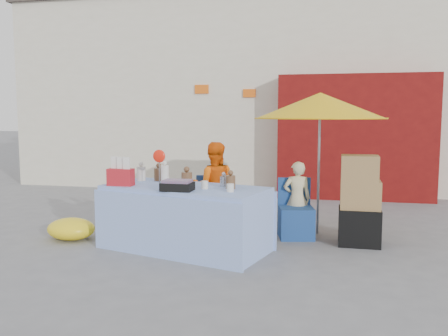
% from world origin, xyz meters
% --- Properties ---
extents(ground, '(80.00, 80.00, 0.00)m').
position_xyz_m(ground, '(0.00, 0.00, 0.00)').
color(ground, slate).
rests_on(ground, ground).
extents(backdrop, '(14.00, 8.00, 7.80)m').
position_xyz_m(backdrop, '(0.52, 7.52, 3.10)').
color(backdrop, silver).
rests_on(backdrop, ground).
extents(market_table, '(2.38, 1.58, 1.32)m').
position_xyz_m(market_table, '(-0.19, -0.22, 0.43)').
color(market_table, '#99B4F5').
rests_on(market_table, ground).
extents(chair_left, '(0.57, 0.56, 0.85)m').
position_xyz_m(chair_left, '(-0.04, 0.70, 0.26)').
color(chair_left, navy).
rests_on(chair_left, ground).
extents(chair_right, '(0.57, 0.56, 0.85)m').
position_xyz_m(chair_right, '(1.21, 0.70, 0.26)').
color(chair_right, navy).
rests_on(chair_right, ground).
extents(vendor_orange, '(0.76, 0.65, 1.36)m').
position_xyz_m(vendor_orange, '(-0.04, 0.83, 0.68)').
color(vendor_orange, '#FF660D').
rests_on(vendor_orange, ground).
extents(vendor_beige, '(0.45, 0.34, 1.10)m').
position_xyz_m(vendor_beige, '(1.21, 0.83, 0.55)').
color(vendor_beige, beige).
rests_on(vendor_beige, ground).
extents(umbrella, '(1.90, 1.90, 2.09)m').
position_xyz_m(umbrella, '(1.51, 0.98, 1.89)').
color(umbrella, gray).
rests_on(umbrella, ground).
extents(box_stack, '(0.56, 0.46, 1.23)m').
position_xyz_m(box_stack, '(2.08, 0.50, 0.57)').
color(box_stack, black).
rests_on(box_stack, ground).
extents(tarp_bundle, '(0.82, 0.73, 0.31)m').
position_xyz_m(tarp_bundle, '(-1.91, -0.10, 0.15)').
color(tarp_bundle, yellow).
rests_on(tarp_bundle, ground).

